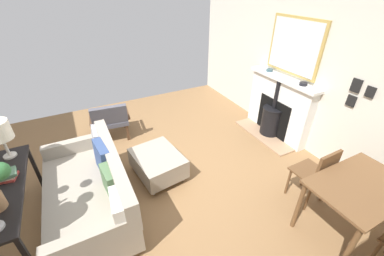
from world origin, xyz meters
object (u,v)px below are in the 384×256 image
Objects in this scene: dining_table at (360,192)px; dining_chair_near_fireplace at (317,172)px; console_table at (9,194)px; fireplace at (277,110)px; mantel_bowl_near at (270,70)px; armchair_accent at (110,118)px; sofa at (92,190)px; ottoman at (158,163)px; mantel_bowl_far at (303,84)px; book_stack at (4,176)px.

dining_table is 1.24× the size of dining_chair_near_fireplace.
fireplace is at bearing -174.81° from console_table.
fireplace is at bearing 87.85° from mantel_bowl_near.
fireplace is at bearing 156.41° from armchair_accent.
ottoman is at bearing -164.56° from sofa.
fireplace is 12.08× the size of mantel_bowl_near.
mantel_bowl_far reaches higher than fireplace.
fireplace is 3.35m from sofa.
console_table reaches higher than dining_table.
book_stack and dining_chair_near_fireplace have the same top height.
ottoman is 1.40m from armchair_accent.
book_stack reaches higher than armchair_accent.
ottoman is 2.51m from dining_table.
dining_table is (-2.01, 3.21, 0.20)m from armchair_accent.
ottoman is 3.36× the size of book_stack.
armchair_accent is 0.71× the size of dining_table.
ottoman is 1.80m from book_stack.
mantel_bowl_near is 2.61m from ottoman.
mantel_bowl_near reaches higher than dining_table.
console_table is at bearing 10.10° from mantel_bowl_near.
dining_chair_near_fireplace is (-3.31, 1.25, -0.31)m from book_stack.
armchair_accent reaches higher than ottoman.
dining_table is 0.50m from dining_chair_near_fireplace.
dining_chair_near_fireplace is at bearing 54.43° from mantel_bowl_far.
ottoman is at bearing -40.99° from dining_chair_near_fireplace.
dining_chair_near_fireplace is at bearing 67.08° from mantel_bowl_near.
dining_chair_near_fireplace is (0.78, 1.51, 0.02)m from fireplace.
fireplace is at bearing -117.23° from dining_chair_near_fireplace.
sofa is 1.21× the size of console_table.
sofa reaches higher than dining_table.
sofa is 2.05× the size of dining_chair_near_fireplace.
dining_chair_near_fireplace reaches higher than console_table.
ottoman is (2.40, 0.47, -0.91)m from mantel_bowl_near.
mantel_bowl_far reaches higher than book_stack.
sofa is at bearing 12.28° from mantel_bowl_near.
dining_chair_near_fireplace reaches higher than armchair_accent.
mantel_bowl_far is 1.50m from dining_chair_near_fireplace.
ottoman is 0.59× the size of console_table.
dining_table is at bearing 153.80° from console_table.
mantel_bowl_far is at bearing 179.54° from console_table.
console_table is (1.70, 0.26, 0.43)m from ottoman.
console_table is at bearing 0.19° from sofa.
mantel_bowl_near is 0.14× the size of dining_chair_near_fireplace.
dining_table is (-3.30, 1.74, -0.19)m from book_stack.
console_table is at bearing -0.46° from mantel_bowl_far.
mantel_bowl_far is at bearing 149.94° from armchair_accent.
mantel_bowl_far reaches higher than sofa.
mantel_bowl_near is at bearing 162.95° from armchair_accent.
sofa is (3.32, 0.37, -0.14)m from fireplace.
armchair_accent is 0.87× the size of dining_chair_near_fireplace.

